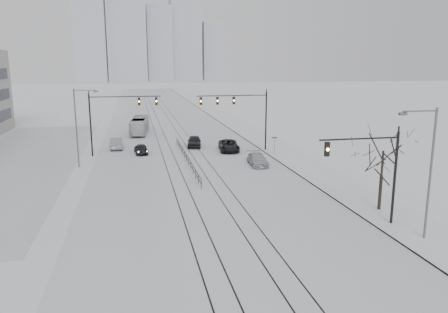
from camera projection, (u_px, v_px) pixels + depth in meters
ground at (251, 279)px, 24.26m from camera, size 500.00×500.00×0.00m
road at (167, 127)px, 81.73m from camera, size 22.00×260.00×0.02m
sidewalk_east at (238, 125)px, 84.37m from camera, size 5.00×260.00×0.16m
curb at (225, 126)px, 83.89m from camera, size 0.10×260.00×0.12m
parking_strip at (20, 161)px, 53.84m from camera, size 14.00×60.00×0.03m
tram_rails at (178, 147)px, 62.57m from camera, size 5.30×180.00×0.01m
skyline at (148, 33)px, 280.94m from camera, size 96.00×48.00×72.00m
traffic_mast_near at (375, 166)px, 31.17m from camera, size 6.10×0.37×7.00m
traffic_mast_ne at (242, 109)px, 58.18m from camera, size 9.60×0.37×8.00m
traffic_mast_nw at (114, 113)px, 55.89m from camera, size 9.10×0.37×8.00m
street_light_east at (427, 166)px, 28.54m from camera, size 2.73×0.25×9.00m
street_light_west at (79, 122)px, 49.50m from camera, size 2.73×0.25×9.00m
bare_tree at (383, 157)px, 34.54m from camera, size 4.40×4.40×6.10m
median_fence at (186, 158)px, 52.88m from camera, size 0.06×24.00×1.00m
street_sign at (274, 143)px, 56.90m from camera, size 0.70×0.06×2.40m
sedan_sb_inner at (141, 149)px, 57.78m from camera, size 1.96×4.16×1.37m
sedan_sb_outer at (116, 143)px, 61.15m from camera, size 1.80×4.85×1.59m
sedan_nb_front at (229, 146)px, 59.53m from camera, size 3.15×5.77×1.53m
sedan_nb_right at (258, 160)px, 51.27m from camera, size 2.18×4.78×1.36m
sedan_nb_far at (194, 141)px, 62.55m from camera, size 2.56×4.88×1.58m
box_truck at (140, 126)px, 74.02m from camera, size 3.52×10.49×2.86m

